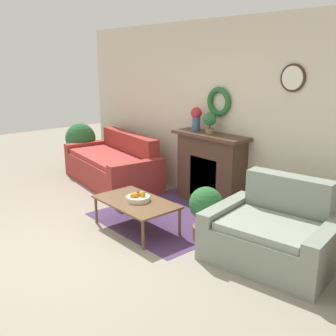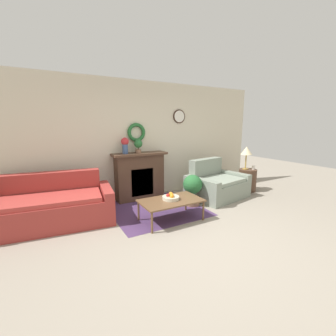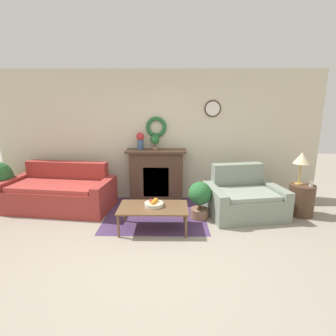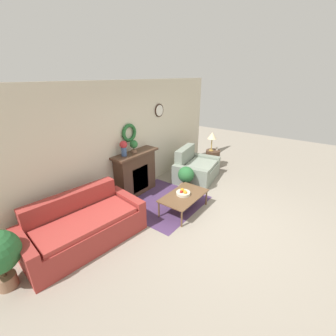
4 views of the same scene
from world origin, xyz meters
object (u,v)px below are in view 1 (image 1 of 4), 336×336
object	(u,v)px
fireplace	(210,169)
potted_plant_on_mantel	(210,121)
loveseat_right	(274,234)
fruit_bowl	(138,198)
potted_plant_floor_by_loveseat	(206,210)
coffee_table	(136,203)
potted_plant_floor_by_couch	(81,140)
couch_left	(113,166)
vase_on_mantel_left	(196,117)

from	to	relation	value
fireplace	potted_plant_on_mantel	bearing A→B (deg)	-148.55
fireplace	loveseat_right	xyz separation A→B (m)	(1.65, -0.76, -0.25)
fruit_bowl	potted_plant_floor_by_loveseat	xyz separation A→B (m)	(0.79, 0.43, -0.04)
fruit_bowl	potted_plant_floor_by_loveseat	size ratio (longest dim) A/B	0.46
coffee_table	potted_plant_on_mantel	bearing A→B (deg)	92.02
coffee_table	potted_plant_on_mantel	xyz separation A→B (m)	(-0.05, 1.39, 0.91)
fruit_bowl	potted_plant_floor_by_couch	bearing A→B (deg)	163.61
couch_left	potted_plant_floor_by_loveseat	bearing A→B (deg)	-2.11
vase_on_mantel_left	potted_plant_floor_by_couch	size ratio (longest dim) A/B	0.38
potted_plant_floor_by_couch	potted_plant_floor_by_loveseat	distance (m)	3.96
fruit_bowl	vase_on_mantel_left	world-z (taller)	vase_on_mantel_left
potted_plant_on_mantel	potted_plant_floor_by_couch	distance (m)	3.19
loveseat_right	vase_on_mantel_left	size ratio (longest dim) A/B	4.15
fruit_bowl	potted_plant_floor_by_loveseat	distance (m)	0.90
couch_left	loveseat_right	xyz separation A→B (m)	(3.51, -0.24, -0.01)
couch_left	coffee_table	distance (m)	2.09
couch_left	loveseat_right	size ratio (longest dim) A/B	1.46
potted_plant_floor_by_couch	loveseat_right	bearing A→B (deg)	-3.61
potted_plant_on_mantel	fireplace	bearing A→B (deg)	31.45
loveseat_right	potted_plant_floor_by_loveseat	bearing A→B (deg)	-176.60
couch_left	loveseat_right	distance (m)	3.52
couch_left	vase_on_mantel_left	world-z (taller)	vase_on_mantel_left
potted_plant_on_mantel	potted_plant_floor_by_couch	bearing A→B (deg)	-171.82
coffee_table	loveseat_right	bearing A→B (deg)	21.76
fireplace	potted_plant_floor_by_couch	xyz separation A→B (m)	(-3.10, -0.46, 0.04)
fruit_bowl	couch_left	bearing A→B (deg)	155.48
fruit_bowl	vase_on_mantel_left	distance (m)	1.67
potted_plant_floor_by_loveseat	loveseat_right	bearing A→B (deg)	13.24
fireplace	vase_on_mantel_left	world-z (taller)	vase_on_mantel_left
potted_plant_on_mantel	potted_plant_floor_by_loveseat	size ratio (longest dim) A/B	0.45
vase_on_mantel_left	potted_plant_on_mantel	size ratio (longest dim) A/B	1.16
potted_plant_on_mantel	potted_plant_floor_by_loveseat	xyz separation A→B (m)	(0.85, -0.94, -0.88)
fireplace	potted_plant_on_mantel	size ratio (longest dim) A/B	4.08
fruit_bowl	potted_plant_on_mantel	bearing A→B (deg)	92.53
coffee_table	vase_on_mantel_left	xyz separation A→B (m)	(-0.35, 1.41, 0.94)
coffee_table	fruit_bowl	size ratio (longest dim) A/B	3.60
coffee_table	potted_plant_floor_by_loveseat	distance (m)	0.92
couch_left	potted_plant_on_mantel	size ratio (longest dim) A/B	7.02
fruit_bowl	potted_plant_floor_by_couch	world-z (taller)	potted_plant_floor_by_couch
coffee_table	fruit_bowl	world-z (taller)	fruit_bowl
coffee_table	vase_on_mantel_left	size ratio (longest dim) A/B	3.15
fruit_bowl	potted_plant_floor_by_loveseat	world-z (taller)	potted_plant_floor_by_loveseat
couch_left	coffee_table	xyz separation A→B (m)	(1.89, -0.89, 0.04)
fruit_bowl	potted_plant_floor_by_couch	distance (m)	3.28
fireplace	potted_plant_floor_by_loveseat	world-z (taller)	fireplace
fireplace	potted_plant_floor_by_loveseat	bearing A→B (deg)	-49.19
fruit_bowl	potted_plant_on_mantel	distance (m)	1.61
couch_left	potted_plant_floor_by_couch	size ratio (longest dim) A/B	2.33
loveseat_right	fireplace	bearing A→B (deg)	145.53
potted_plant_on_mantel	vase_on_mantel_left	bearing A→B (deg)	176.18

